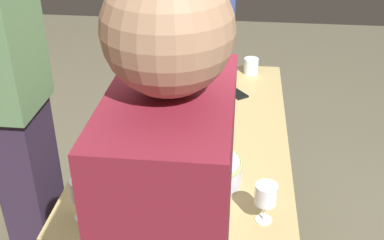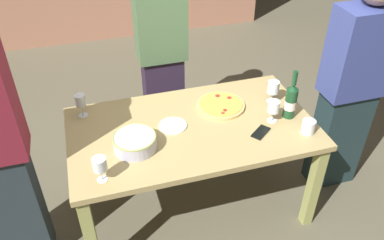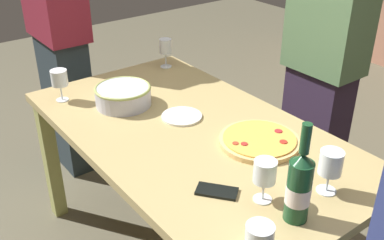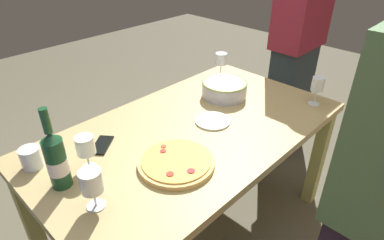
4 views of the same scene
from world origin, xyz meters
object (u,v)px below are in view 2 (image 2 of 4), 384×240
Objects in this scene: person_guest_left at (161,54)px; cup_amber at (308,127)px; dining_table at (192,137)px; serving_bowl at (135,142)px; wine_glass_far_left at (81,101)px; side_plate at (173,126)px; person_guest_right at (351,89)px; pizza at (221,105)px; wine_bottle at (291,101)px; wine_glass_far_right at (273,88)px; wine_glass_by_bottle at (100,165)px; wine_glass_near_pizza at (274,108)px; cell_phone at (261,132)px.

cup_amber is at bearing 31.09° from person_guest_left.
dining_table is 0.43m from serving_bowl.
wine_glass_far_left is 0.63m from side_plate.
person_guest_right is at bearing -3.22° from side_plate.
person_guest_right is (1.82, -0.36, -0.01)m from wine_glass_far_left.
pizza is 0.96× the size of wine_bottle.
wine_bottle is at bearing -30.25° from pizza.
wine_glass_far_right is (0.62, 0.11, 0.20)m from dining_table.
pizza is 2.13× the size of wine_glass_by_bottle.
person_guest_right is at bearing 51.79° from person_guest_left.
pizza is 2.05× the size of wine_glass_far_right.
pizza is 0.95m from wine_glass_far_left.
person_guest_right is (1.15, -0.90, 0.00)m from person_guest_left.
person_guest_left is at bearing 62.72° from wine_glass_by_bottle.
wine_bottle reaches higher than pizza.
wine_glass_near_pizza is 1.08× the size of cell_phone.
person_guest_right is (0.75, 0.16, 0.10)m from cell_phone.
wine_glass_by_bottle is 0.09× the size of person_guest_left.
wine_glass_by_bottle is at bearing -85.09° from wine_glass_far_left.
wine_glass_near_pizza is at bearing -115.23° from wine_glass_far_right.
wine_glass_near_pizza is at bearing 11.44° from wine_glass_by_bottle.
serving_bowl is (-0.65, -0.27, 0.04)m from pizza.
wine_bottle is at bearing -81.23° from wine_glass_far_right.
wine_glass_far_right is at bearing -5.88° from pizza.
wine_glass_far_right is at bearing 19.62° from wine_glass_by_bottle.
person_guest_left reaches higher than wine_glass_by_bottle.
wine_glass_far_left is 0.90× the size of side_plate.
wine_glass_far_left is at bearing -153.78° from cell_phone.
side_plate is (-0.38, -0.12, -0.01)m from pizza.
dining_table is 9.70× the size of wine_glass_far_left.
side_plate is 0.11× the size of person_guest_right.
person_guest_right is at bearing 2.75° from serving_bowl.
person_guest_left reaches higher than dining_table.
cell_phone is 0.09× the size of person_guest_left.
pizza is (0.25, 0.15, 0.11)m from dining_table.
cup_amber is (0.16, -0.18, -0.06)m from wine_glass_near_pizza.
wine_bottle is 3.74× the size of cup_amber.
pizza is 0.76m from person_guest_left.
wine_glass_far_left reaches higher than wine_glass_by_bottle.
side_plate is at bearing 36.04° from wine_glass_by_bottle.
cup_amber reaches higher than side_plate.
wine_glass_far_right is 1.12× the size of cell_phone.
serving_bowl is at bearing -134.00° from cell_phone.
wine_bottle reaches higher than serving_bowl.
pizza reaches higher than cell_phone.
pizza is 0.39m from side_plate.
wine_glass_by_bottle reaches higher than cup_amber.
wine_bottle is at bearing -16.85° from wine_glass_far_left.
side_plate is (-0.75, -0.08, -0.11)m from wine_glass_far_right.
serving_bowl is at bearing -151.83° from side_plate.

